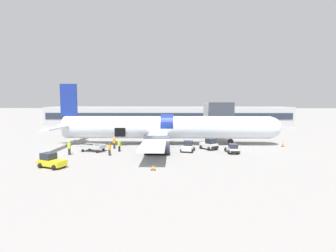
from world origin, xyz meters
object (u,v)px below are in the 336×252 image
object	(u,v)px
baggage_tug_rear	(51,161)
baggage_cart_loading	(93,147)
baggage_tug_lead	(188,147)
ground_crew_supervisor	(119,145)
ground_crew_driver	(114,143)
baggage_tug_spare	(232,149)
ground_crew_loader_b	(109,149)
airplane	(164,128)
baggage_tug_mid	(209,145)
ground_crew_loader_a	(69,148)

from	to	relation	value
baggage_tug_rear	baggage_cart_loading	world-z (taller)	baggage_tug_rear
baggage_tug_lead	baggage_cart_loading	distance (m)	13.37
baggage_cart_loading	ground_crew_supervisor	xyz separation A→B (m)	(3.72, -0.02, 0.30)
baggage_tug_rear	ground_crew_driver	distance (m)	12.14
baggage_tug_rear	baggage_cart_loading	bearing A→B (deg)	79.44
baggage_tug_rear	baggage_tug_spare	size ratio (longest dim) A/B	1.11
ground_crew_loader_b	airplane	bearing A→B (deg)	52.98
baggage_cart_loading	ground_crew_supervisor	distance (m)	3.73
airplane	baggage_tug_rear	xyz separation A→B (m)	(-11.49, -15.33, -2.05)
ground_crew_driver	ground_crew_supervisor	xyz separation A→B (m)	(1.25, -2.32, -0.05)
airplane	baggage_cart_loading	distance (m)	11.80
airplane	baggage_tug_mid	distance (m)	8.30
airplane	baggage_tug_spare	xyz separation A→B (m)	(9.59, -6.94, -2.14)
airplane	ground_crew_driver	distance (m)	8.51
baggage_tug_rear	ground_crew_loader_b	size ratio (longest dim) A/B	2.05
ground_crew_loader_a	ground_crew_supervisor	xyz separation A→B (m)	(6.12, 2.45, -0.11)
baggage_tug_rear	ground_crew_driver	bearing A→B (deg)	69.95
baggage_tug_lead	baggage_tug_rear	distance (m)	17.69
airplane	baggage_tug_spare	distance (m)	12.03
baggage_tug_mid	baggage_tug_spare	world-z (taller)	baggage_tug_mid
baggage_tug_mid	baggage_cart_loading	world-z (taller)	baggage_tug_mid
baggage_tug_rear	ground_crew_loader_a	size ratio (longest dim) A/B	1.81
baggage_tug_mid	baggage_cart_loading	distance (m)	16.71
airplane	ground_crew_supervisor	distance (m)	8.91
baggage_tug_mid	baggage_tug_spare	bearing A→B (deg)	-43.55
ground_crew_loader_b	ground_crew_driver	world-z (taller)	ground_crew_driver
ground_crew_loader_a	ground_crew_supervisor	size ratio (longest dim) A/B	1.13
baggage_tug_rear	airplane	bearing A→B (deg)	53.15
ground_crew_loader_a	ground_crew_supervisor	bearing A→B (deg)	21.80
baggage_cart_loading	baggage_tug_spare	bearing A→B (deg)	-2.14
baggage_cart_loading	ground_crew_driver	xyz separation A→B (m)	(2.46, 2.30, 0.36)
baggage_tug_spare	ground_crew_driver	bearing A→B (deg)	169.88
ground_crew_supervisor	baggage_tug_rear	bearing A→B (deg)	-120.79
baggage_cart_loading	ground_crew_driver	distance (m)	3.39
baggage_tug_rear	baggage_cart_loading	size ratio (longest dim) A/B	0.78
ground_crew_supervisor	baggage_tug_mid	bearing A→B (deg)	8.57
airplane	baggage_tug_lead	world-z (taller)	airplane
baggage_tug_mid	ground_crew_loader_a	distance (m)	19.51
baggage_tug_spare	baggage_cart_loading	xyz separation A→B (m)	(-19.38, 0.73, -0.01)
airplane	baggage_tug_spare	size ratio (longest dim) A/B	12.38
airplane	baggage_cart_loading	xyz separation A→B (m)	(-9.79, -6.22, -2.16)
baggage_tug_mid	ground_crew_loader_b	xyz separation A→B (m)	(-13.60, -4.70, 0.15)
baggage_tug_mid	ground_crew_supervisor	bearing A→B (deg)	-171.43
airplane	baggage_tug_rear	bearing A→B (deg)	-126.85
baggage_tug_mid	ground_crew_loader_a	xyz separation A→B (m)	(-19.01, -4.39, 0.27)
baggage_tug_spare	ground_crew_loader_b	world-z (taller)	ground_crew_loader_b
ground_crew_driver	ground_crew_loader_b	bearing A→B (deg)	-83.92
baggage_tug_lead	baggage_tug_rear	size ratio (longest dim) A/B	0.78
baggage_tug_spare	ground_crew_loader_b	xyz separation A→B (m)	(-16.38, -2.06, 0.29)
ground_crew_supervisor	airplane	bearing A→B (deg)	45.78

